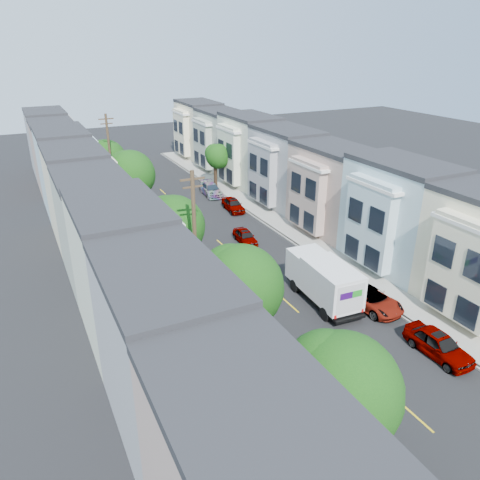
# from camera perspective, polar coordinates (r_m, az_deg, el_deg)

# --- Properties ---
(ground) EXTENTS (160.00, 160.00, 0.00)m
(ground) POSITION_cam_1_polar(r_m,az_deg,el_deg) (33.91, 6.17, -7.93)
(ground) COLOR black
(ground) RESTS_ON ground
(road_slab) EXTENTS (12.00, 70.00, 0.02)m
(road_slab) POSITION_cam_1_polar(r_m,az_deg,el_deg) (45.85, -3.76, 0.84)
(road_slab) COLOR black
(road_slab) RESTS_ON ground
(curb_left) EXTENTS (0.30, 70.00, 0.15)m
(curb_left) POSITION_cam_1_polar(r_m,az_deg,el_deg) (44.09, -11.03, -0.42)
(curb_left) COLOR gray
(curb_left) RESTS_ON ground
(curb_right) EXTENTS (0.30, 70.00, 0.15)m
(curb_right) POSITION_cam_1_polar(r_m,az_deg,el_deg) (48.26, 2.88, 2.13)
(curb_right) COLOR gray
(curb_right) RESTS_ON ground
(sidewalk_left) EXTENTS (2.60, 70.00, 0.15)m
(sidewalk_left) POSITION_cam_1_polar(r_m,az_deg,el_deg) (43.81, -12.66, -0.72)
(sidewalk_left) COLOR gray
(sidewalk_left) RESTS_ON ground
(sidewalk_right) EXTENTS (2.60, 70.00, 0.15)m
(sidewalk_right) POSITION_cam_1_polar(r_m,az_deg,el_deg) (48.87, 4.22, 2.37)
(sidewalk_right) COLOR gray
(sidewalk_right) RESTS_ON ground
(centerline) EXTENTS (0.12, 70.00, 0.01)m
(centerline) POSITION_cam_1_polar(r_m,az_deg,el_deg) (45.85, -3.76, 0.83)
(centerline) COLOR gold
(centerline) RESTS_ON ground
(townhouse_row_left) EXTENTS (5.00, 70.00, 8.50)m
(townhouse_row_left) POSITION_cam_1_polar(r_m,az_deg,el_deg) (43.26, -17.51, -1.71)
(townhouse_row_left) COLOR #BB9D8F
(townhouse_row_left) RESTS_ON ground
(townhouse_row_right) EXTENTS (5.00, 70.00, 8.50)m
(townhouse_row_right) POSITION_cam_1_polar(r_m,az_deg,el_deg) (50.81, 7.93, 2.95)
(townhouse_row_right) COLOR #BB9D8F
(townhouse_row_right) RESTS_ON ground
(tree_a) EXTENTS (4.70, 4.70, 7.46)m
(tree_a) POSITION_cam_1_polar(r_m,az_deg,el_deg) (19.19, 12.02, -17.71)
(tree_a) COLOR black
(tree_a) RESTS_ON ground
(tree_b) EXTENTS (4.70, 4.70, 7.63)m
(tree_b) POSITION_cam_1_polar(r_m,az_deg,el_deg) (25.16, -0.13, -5.86)
(tree_b) COLOR black
(tree_b) RESTS_ON ground
(tree_c) EXTENTS (4.70, 4.70, 7.12)m
(tree_c) POSITION_cam_1_polar(r_m,az_deg,el_deg) (34.85, -8.25, 1.59)
(tree_c) COLOR black
(tree_c) RESTS_ON ground
(tree_d) EXTENTS (4.70, 4.70, 7.95)m
(tree_d) POSITION_cam_1_polar(r_m,az_deg,el_deg) (46.09, -13.31, 7.69)
(tree_d) COLOR black
(tree_d) RESTS_ON ground
(tree_e) EXTENTS (4.70, 4.70, 6.82)m
(tree_e) POSITION_cam_1_polar(r_m,az_deg,el_deg) (57.67, -16.07, 9.36)
(tree_e) COLOR black
(tree_e) RESTS_ON ground
(tree_far_r) EXTENTS (3.09, 3.09, 5.57)m
(tree_far_r) POSITION_cam_1_polar(r_m,az_deg,el_deg) (59.18, -2.78, 10.10)
(tree_far_r) COLOR black
(tree_far_r) RESTS_ON ground
(utility_pole_near) EXTENTS (1.60, 0.26, 10.00)m
(utility_pole_near) POSITION_cam_1_polar(r_m,az_deg,el_deg) (30.59, -5.49, -0.64)
(utility_pole_near) COLOR #42301E
(utility_pole_near) RESTS_ON ground
(utility_pole_far) EXTENTS (1.60, 0.26, 10.00)m
(utility_pole_far) POSITION_cam_1_polar(r_m,az_deg,el_deg) (54.56, -15.51, 9.41)
(utility_pole_far) COLOR #42301E
(utility_pole_far) RESTS_ON ground
(fedex_truck) EXTENTS (2.58, 6.70, 3.22)m
(fedex_truck) POSITION_cam_1_polar(r_m,az_deg,el_deg) (33.87, 10.14, -4.73)
(fedex_truck) COLOR white
(fedex_truck) RESTS_ON ground
(lead_sedan) EXTENTS (1.78, 3.90, 1.23)m
(lead_sedan) POSITION_cam_1_polar(r_m,az_deg,el_deg) (43.40, 0.64, 0.41)
(lead_sedan) COLOR black
(lead_sedan) RESTS_ON ground
(parked_left_b) EXTENTS (2.37, 4.75, 1.29)m
(parked_left_b) POSITION_cam_1_polar(r_m,az_deg,el_deg) (25.15, 7.95, -19.12)
(parked_left_b) COLOR black
(parked_left_b) RESTS_ON ground
(parked_left_c) EXTENTS (2.36, 4.84, 1.41)m
(parked_left_c) POSITION_cam_1_polar(r_m,az_deg,el_deg) (32.90, -2.76, -7.44)
(parked_left_c) COLOR #9DA0B4
(parked_left_c) RESTS_ON ground
(parked_left_d) EXTENTS (1.96, 4.62, 1.47)m
(parked_left_d) POSITION_cam_1_polar(r_m,az_deg,el_deg) (41.49, -8.45, -0.79)
(parked_left_d) COLOR #4B0B05
(parked_left_d) RESTS_ON ground
(parked_right_a) EXTENTS (1.85, 4.70, 1.52)m
(parked_right_a) POSITION_cam_1_polar(r_m,az_deg,el_deg) (30.92, 23.06, -11.65)
(parked_right_a) COLOR #54565B
(parked_right_a) RESTS_ON ground
(parked_right_b) EXTENTS (2.79, 5.22, 1.40)m
(parked_right_b) POSITION_cam_1_polar(r_m,az_deg,el_deg) (34.41, 15.58, -6.89)
(parked_right_b) COLOR white
(parked_right_b) RESTS_ON ground
(parked_right_c) EXTENTS (1.98, 4.38, 1.38)m
(parked_right_c) POSITION_cam_1_polar(r_m,az_deg,el_deg) (51.61, -0.83, 4.32)
(parked_right_c) COLOR black
(parked_right_c) RESTS_ON ground
(parked_right_d) EXTENTS (2.32, 4.77, 1.39)m
(parked_right_d) POSITION_cam_1_polar(r_m,az_deg,el_deg) (57.04, -3.54, 6.15)
(parked_right_d) COLOR black
(parked_right_d) RESTS_ON ground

